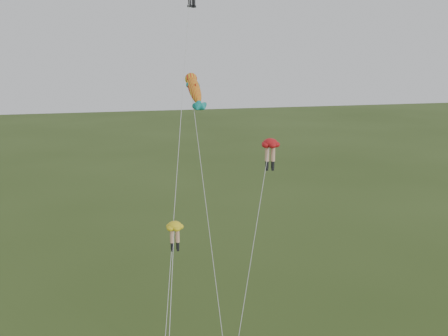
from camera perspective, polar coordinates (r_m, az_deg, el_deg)
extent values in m
cylinder|color=black|center=(34.55, -3.95, 18.51)|extent=(0.23, 0.23, 0.50)
cube|color=black|center=(34.52, -3.94, 17.98)|extent=(0.31, 0.33, 0.15)
cylinder|color=black|center=(34.85, -3.49, 18.47)|extent=(0.23, 0.23, 0.50)
cube|color=black|center=(34.82, -3.48, 17.94)|extent=(0.31, 0.33, 0.15)
cylinder|color=silver|center=(29.01, -5.36, -0.04)|extent=(4.37, 11.84, 23.51)
ellipsoid|color=#B31215|center=(32.17, 5.31, 2.87)|extent=(1.54, 1.54, 0.62)
cylinder|color=tan|center=(32.29, 4.95, 1.61)|extent=(0.27, 0.27, 0.94)
cylinder|color=black|center=(32.43, 4.93, 0.38)|extent=(0.21, 0.21, 0.47)
cube|color=black|center=(32.50, 4.92, -0.14)|extent=(0.23, 0.31, 0.14)
cylinder|color=tan|center=(32.31, 5.62, 1.60)|extent=(0.27, 0.27, 0.94)
cylinder|color=black|center=(32.45, 5.59, 0.38)|extent=(0.21, 0.21, 0.47)
cube|color=black|center=(32.52, 5.58, -0.15)|extent=(0.23, 0.31, 0.14)
cylinder|color=silver|center=(29.81, 3.12, -10.30)|extent=(4.84, 7.37, 12.98)
ellipsoid|color=yellow|center=(27.16, -5.68, -6.57)|extent=(1.04, 1.04, 0.49)
cylinder|color=tan|center=(27.35, -5.97, -7.74)|extent=(0.22, 0.22, 0.75)
cylinder|color=black|center=(27.55, -5.94, -8.84)|extent=(0.17, 0.17, 0.38)
cube|color=black|center=(27.64, -5.93, -9.31)|extent=(0.14, 0.23, 0.11)
cylinder|color=tan|center=(27.38, -5.33, -7.70)|extent=(0.22, 0.22, 0.75)
cylinder|color=black|center=(27.58, -5.31, -8.80)|extent=(0.17, 0.17, 0.38)
cube|color=black|center=(27.66, -5.30, -9.27)|extent=(0.14, 0.23, 0.11)
cylinder|color=silver|center=(26.61, -6.23, -17.62)|extent=(1.57, 5.17, 9.44)
ellipsoid|color=gold|center=(34.64, -3.45, 9.10)|extent=(1.09, 2.97, 2.58)
sphere|color=gold|center=(34.64, -3.45, 9.10)|extent=(0.98, 1.32, 1.26)
cone|color=teal|center=(34.64, -3.45, 9.10)|extent=(0.78, 1.21, 1.22)
cone|color=teal|center=(34.64, -3.45, 9.10)|extent=(0.78, 1.21, 1.22)
cone|color=teal|center=(34.64, -3.45, 9.10)|extent=(0.44, 0.68, 0.68)
cone|color=teal|center=(34.64, -3.45, 9.10)|extent=(0.44, 0.68, 0.68)
cone|color=red|center=(34.64, -3.45, 9.10)|extent=(0.48, 0.68, 0.67)
cylinder|color=silver|center=(30.76, -1.60, -6.55)|extent=(0.52, 11.22, 15.99)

